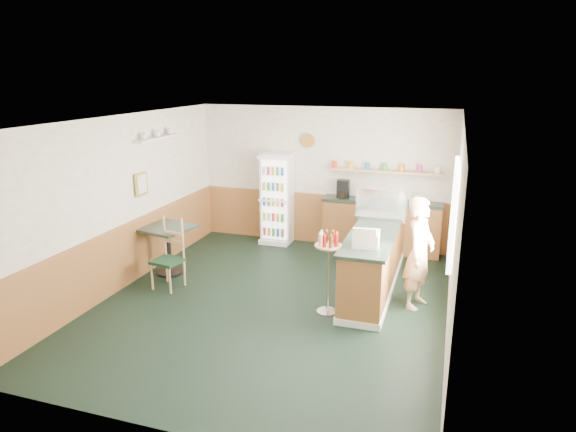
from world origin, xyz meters
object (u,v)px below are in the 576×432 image
at_px(display_case, 382,204).
at_px(cash_register, 366,239).
at_px(condiment_stand, 328,260).
at_px(drinks_fridge, 277,199).
at_px(cafe_table, 168,241).
at_px(shopkeeper, 419,253).
at_px(cafe_chair, 170,251).

xyz_separation_m(display_case, cash_register, (-0.00, -1.49, -0.13)).
distance_m(display_case, cash_register, 1.49).
height_order(display_case, condiment_stand, display_case).
xyz_separation_m(drinks_fridge, cafe_table, (-1.18, -2.19, -0.31)).
relative_size(drinks_fridge, cafe_table, 2.00).
xyz_separation_m(shopkeeper, condiment_stand, (-1.19, -0.62, -0.02)).
height_order(drinks_fridge, cafe_chair, drinks_fridge).
distance_m(shopkeeper, cafe_table, 4.11).
xyz_separation_m(drinks_fridge, cafe_chair, (-0.89, -2.62, -0.32)).
distance_m(drinks_fridge, cash_register, 3.46).
distance_m(display_case, shopkeeper, 1.31).
relative_size(cash_register, shopkeeper, 0.23).
relative_size(shopkeeper, cafe_table, 1.82).
xyz_separation_m(drinks_fridge, shopkeeper, (2.92, -2.17, -0.08)).
relative_size(display_case, cafe_table, 0.90).
bearing_deg(shopkeeper, cafe_table, 107.19).
distance_m(display_case, condiment_stand, 1.77).
distance_m(drinks_fridge, cafe_table, 2.51).
relative_size(shopkeeper, condiment_stand, 1.38).
bearing_deg(cafe_chair, cafe_table, 131.94).
bearing_deg(cafe_table, cafe_chair, -56.42).
bearing_deg(cash_register, cafe_table, 168.10).
distance_m(condiment_stand, cafe_table, 2.98).
bearing_deg(condiment_stand, display_case, 73.23).
xyz_separation_m(cash_register, cafe_chair, (-3.11, 0.02, -0.53)).
bearing_deg(cafe_chair, cash_register, 8.04).
bearing_deg(drinks_fridge, shopkeeper, -36.66).
bearing_deg(cafe_chair, display_case, 33.61).
bearing_deg(display_case, cafe_chair, -154.75).
bearing_deg(display_case, shopkeeper, -55.57).
bearing_deg(cash_register, shopkeeper, 29.21).
distance_m(drinks_fridge, shopkeeper, 3.64).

